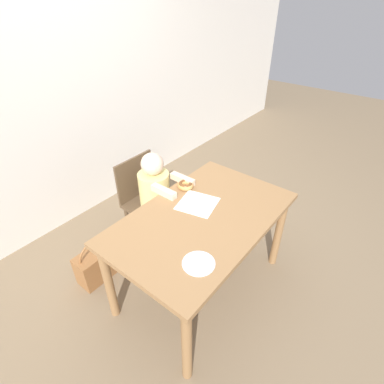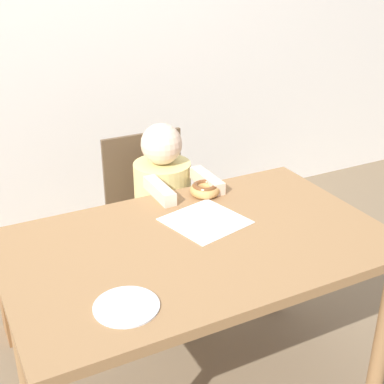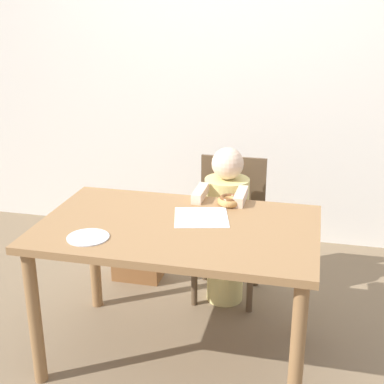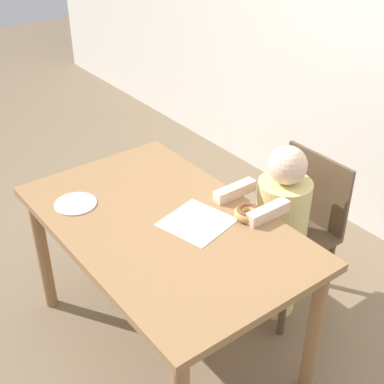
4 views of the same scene
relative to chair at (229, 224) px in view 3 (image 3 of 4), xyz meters
The scene contains 9 objects.
ground_plane 0.81m from the chair, 100.82° to the right, with size 12.00×12.00×0.00m, color #7A664C.
wall_back 1.19m from the chair, 98.58° to the left, with size 8.00×0.05×2.50m.
dining_table 0.71m from the chair, 100.82° to the right, with size 1.27×0.79×0.70m.
chair is the anchor object (origin of this frame).
child_figure 0.11m from the chair, 90.00° to the right, with size 0.26×0.44×0.92m.
donut 0.48m from the chair, 81.20° to the right, with size 0.12×0.12×0.05m.
napkin 0.63m from the chair, 94.32° to the right, with size 0.30×0.30×0.00m.
handbag 0.65m from the chair, behind, with size 0.30×0.17×0.38m.
plate 1.05m from the chair, 117.37° to the right, with size 0.18×0.18×0.01m.
Camera 3 is at (0.58, -2.16, 1.67)m, focal length 50.00 mm.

